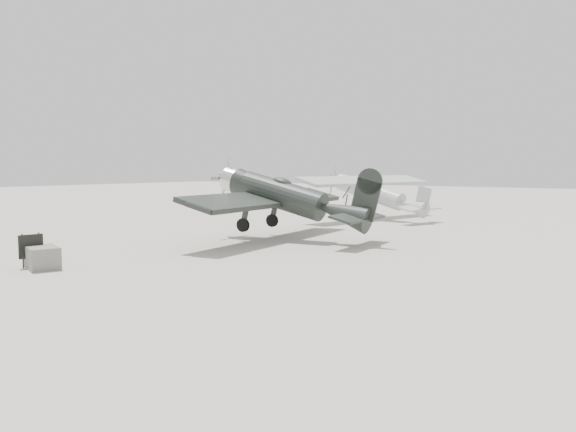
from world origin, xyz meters
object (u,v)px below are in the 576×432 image
(lowwing_monoplane, at_px, (290,198))
(equipment_block, at_px, (42,257))
(sign_board, at_px, (31,247))
(highwing_monoplane, at_px, (373,189))

(lowwing_monoplane, distance_m, equipment_block, 10.89)
(lowwing_monoplane, bearing_deg, equipment_block, -108.93)
(equipment_block, distance_m, sign_board, 0.57)
(highwing_monoplane, relative_size, equipment_block, 7.62)
(equipment_block, bearing_deg, sign_board, -165.93)
(equipment_block, relative_size, sign_board, 1.26)
(lowwing_monoplane, relative_size, highwing_monoplane, 1.02)
(lowwing_monoplane, height_order, equipment_block, lowwing_monoplane)
(highwing_monoplane, xyz_separation_m, equipment_block, (-0.80, -21.85, -1.58))
(sign_board, bearing_deg, highwing_monoplane, 96.44)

